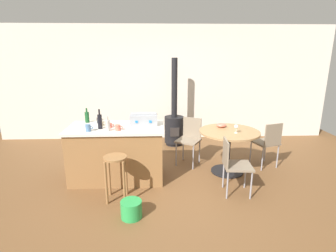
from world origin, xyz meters
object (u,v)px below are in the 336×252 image
object	(u,v)px
folding_chair_far	(268,141)
plastic_bucket	(131,209)
folding_chair_near	(233,163)
serving_bowl	(221,125)
kitchen_island	(117,153)
cup_4	(118,128)
bottle_2	(108,125)
bottle_0	(100,121)
cup_2	(109,125)
folding_chair_left	(190,137)
cup_0	(88,128)
cup_1	(99,120)
dining_table	(229,141)
toolbox	(144,119)
wood_stove	(174,124)
cup_3	(101,124)
wooden_stool	(116,169)
bottle_1	(87,117)
wine_glass	(236,127)

from	to	relation	value
folding_chair_far	plastic_bucket	size ratio (longest dim) A/B	3.13
folding_chair_near	serving_bowl	distance (m)	1.04
folding_chair_near	plastic_bucket	world-z (taller)	folding_chair_near
kitchen_island	cup_4	xyz separation A→B (m)	(0.07, -0.22, 0.49)
folding_chair_far	bottle_2	distance (m)	2.86
bottle_0	cup_2	xyz separation A→B (m)	(0.14, 0.04, -0.08)
kitchen_island	cup_4	bearing A→B (deg)	-72.57
folding_chair_left	cup_2	world-z (taller)	cup_2
cup_0	plastic_bucket	size ratio (longest dim) A/B	0.42
folding_chair_near	bottle_0	xyz separation A→B (m)	(-2.01, 0.49, 0.53)
cup_1	serving_bowl	size ratio (longest dim) A/B	0.62
dining_table	cup_1	xyz separation A→B (m)	(-2.23, 0.12, 0.36)
cup_0	bottle_0	bearing A→B (deg)	43.89
serving_bowl	toolbox	bearing A→B (deg)	-167.13
cup_0	kitchen_island	bearing A→B (deg)	33.73
folding_chair_left	cup_0	size ratio (longest dim) A/B	7.59
folding_chair_left	wood_stove	xyz separation A→B (m)	(-0.22, 1.10, -0.04)
folding_chair_far	bottle_2	bearing A→B (deg)	-168.57
folding_chair_far	cup_3	distance (m)	2.97
folding_chair_far	serving_bowl	distance (m)	0.90
wooden_stool	cup_3	xyz separation A→B (m)	(-0.32, 0.74, 0.46)
cup_1	plastic_bucket	xyz separation A→B (m)	(0.65, -1.42, -0.83)
serving_bowl	plastic_bucket	size ratio (longest dim) A/B	0.65
bottle_1	cup_2	size ratio (longest dim) A/B	2.19
folding_chair_near	bottle_1	world-z (taller)	bottle_1
folding_chair_near	wine_glass	distance (m)	0.74
cup_0	plastic_bucket	xyz separation A→B (m)	(0.70, -0.90, -0.84)
folding_chair_far	cup_3	xyz separation A→B (m)	(-2.92, -0.27, 0.43)
toolbox	serving_bowl	distance (m)	1.43
cup_2	cup_4	world-z (taller)	cup_4
wooden_stool	toolbox	world-z (taller)	toolbox
folding_chair_near	plastic_bucket	distance (m)	1.61
kitchen_island	folding_chair_far	world-z (taller)	kitchen_island
bottle_1	toolbox	bearing A→B (deg)	-12.35
wine_glass	cup_3	bearing A→B (deg)	179.34
wooden_stool	plastic_bucket	world-z (taller)	wooden_stool
wooden_stool	bottle_0	size ratio (longest dim) A/B	2.11
cup_3	serving_bowl	distance (m)	2.11
folding_chair_far	toolbox	bearing A→B (deg)	-174.05
folding_chair_near	plastic_bucket	bearing A→B (deg)	-159.06
plastic_bucket	wood_stove	bearing A→B (deg)	75.39
folding_chair_far	cup_1	world-z (taller)	cup_1
toolbox	wine_glass	world-z (taller)	toolbox
toolbox	kitchen_island	bearing A→B (deg)	-169.37
folding_chair_near	wine_glass	size ratio (longest dim) A/B	5.90
bottle_0	serving_bowl	size ratio (longest dim) A/B	1.75
dining_table	folding_chair_far	distance (m)	0.79
cup_2	plastic_bucket	bearing A→B (deg)	-69.06
cup_0	wine_glass	xyz separation A→B (m)	(2.36, 0.27, -0.09)
wooden_stool	cup_2	xyz separation A→B (m)	(-0.17, 0.63, 0.46)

